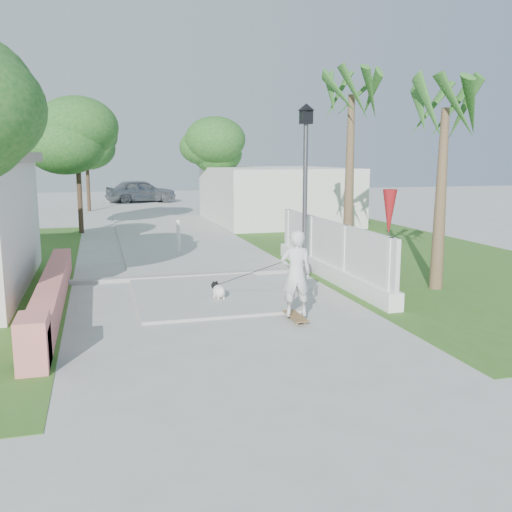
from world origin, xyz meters
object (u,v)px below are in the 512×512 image
object	(u,v)px
bollard	(179,235)
parked_car	(141,191)
dog	(218,290)
patio_umbrella	(389,214)
skateboarder	(257,274)
street_lamp	(305,184)

from	to	relation	value
bollard	parked_car	bearing A→B (deg)	88.98
bollard	dog	distance (m)	6.53
patio_umbrella	skateboarder	bearing A→B (deg)	-152.61
skateboarder	parked_car	bearing A→B (deg)	-80.81
street_lamp	skateboarder	distance (m)	4.13
street_lamp	patio_umbrella	xyz separation A→B (m)	(1.90, -1.00, -0.74)
skateboarder	parked_car	distance (m)	29.10
street_lamp	patio_umbrella	distance (m)	2.27
dog	parked_car	size ratio (longest dim) A/B	0.13
bollard	skateboarder	world-z (taller)	skateboarder
street_lamp	patio_umbrella	world-z (taller)	street_lamp
patio_umbrella	skateboarder	world-z (taller)	patio_umbrella
street_lamp	skateboarder	world-z (taller)	street_lamp
bollard	dog	bearing A→B (deg)	-90.29
bollard	skateboarder	bearing A→B (deg)	-85.94
street_lamp	bollard	bearing A→B (deg)	120.96
street_lamp	parked_car	world-z (taller)	street_lamp
bollard	patio_umbrella	xyz separation A→B (m)	(4.60, -5.50, 1.10)
skateboarder	parked_car	xyz separation A→B (m)	(-0.16, 29.10, 0.03)
street_lamp	skateboarder	size ratio (longest dim) A/B	1.73
parked_car	skateboarder	bearing A→B (deg)	169.36
patio_umbrella	parked_car	distance (m)	27.34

